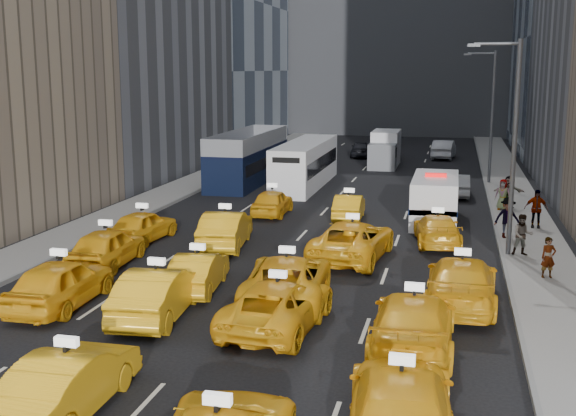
% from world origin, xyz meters
% --- Properties ---
extents(ground, '(160.00, 160.00, 0.00)m').
position_xyz_m(ground, '(0.00, 0.00, 0.00)').
color(ground, black).
rests_on(ground, ground).
extents(sidewalk_west, '(3.00, 90.00, 0.15)m').
position_xyz_m(sidewalk_west, '(-10.50, 25.00, 0.07)').
color(sidewalk_west, gray).
rests_on(sidewalk_west, ground).
extents(sidewalk_east, '(3.00, 90.00, 0.15)m').
position_xyz_m(sidewalk_east, '(10.50, 25.00, 0.07)').
color(sidewalk_east, gray).
rests_on(sidewalk_east, ground).
extents(curb_west, '(0.15, 90.00, 0.18)m').
position_xyz_m(curb_west, '(-9.05, 25.00, 0.09)').
color(curb_west, slate).
rests_on(curb_west, ground).
extents(curb_east, '(0.15, 90.00, 0.18)m').
position_xyz_m(curb_east, '(9.05, 25.00, 0.09)').
color(curb_east, slate).
rests_on(curb_east, ground).
extents(streetlight_near, '(2.15, 0.22, 9.00)m').
position_xyz_m(streetlight_near, '(9.18, 12.00, 4.92)').
color(streetlight_near, '#595B60').
rests_on(streetlight_near, ground).
extents(streetlight_far, '(2.15, 0.22, 9.00)m').
position_xyz_m(streetlight_far, '(9.18, 32.00, 4.92)').
color(streetlight_far, '#595B60').
rests_on(streetlight_far, ground).
extents(taxi_1, '(1.61, 4.57, 1.50)m').
position_xyz_m(taxi_1, '(-1.51, -4.80, 0.75)').
color(taxi_1, '#FFB315').
rests_on(taxi_1, ground).
extents(taxi_3, '(2.67, 5.72, 1.62)m').
position_xyz_m(taxi_3, '(6.04, -4.38, 0.81)').
color(taxi_3, '#FFB315').
rests_on(taxi_3, ground).
extents(taxi_4, '(2.07, 4.89, 1.65)m').
position_xyz_m(taxi_4, '(-5.67, 1.96, 0.83)').
color(taxi_4, '#FFB315').
rests_on(taxi_4, ground).
extents(taxi_5, '(2.13, 5.06, 1.63)m').
position_xyz_m(taxi_5, '(-2.10, 1.71, 0.81)').
color(taxi_5, '#FFB315').
rests_on(taxi_5, ground).
extents(taxi_6, '(2.90, 5.54, 1.49)m').
position_xyz_m(taxi_6, '(1.86, 1.67, 0.74)').
color(taxi_6, '#FFB315').
rests_on(taxi_6, ground).
extents(taxi_7, '(2.30, 5.65, 1.64)m').
position_xyz_m(taxi_7, '(6.00, 0.79, 0.82)').
color(taxi_7, '#FFB315').
rests_on(taxi_7, ground).
extents(taxi_8, '(2.05, 4.68, 1.57)m').
position_xyz_m(taxi_8, '(-6.52, 6.92, 0.78)').
color(taxi_8, '#FFB315').
rests_on(taxi_8, ground).
extents(taxi_9, '(1.94, 4.34, 1.38)m').
position_xyz_m(taxi_9, '(-1.84, 4.73, 0.69)').
color(taxi_9, '#FFB315').
rests_on(taxi_9, ground).
extents(taxi_10, '(3.29, 6.09, 1.62)m').
position_xyz_m(taxi_10, '(1.57, 4.12, 0.81)').
color(taxi_10, '#FFB315').
rests_on(taxi_10, ground).
extents(taxi_11, '(2.45, 5.73, 1.65)m').
position_xyz_m(taxi_11, '(7.33, 5.08, 0.82)').
color(taxi_11, '#FFB315').
rests_on(taxi_11, ground).
extents(taxi_12, '(2.13, 4.40, 1.45)m').
position_xyz_m(taxi_12, '(-6.89, 11.20, 0.73)').
color(taxi_12, '#FFB315').
rests_on(taxi_12, ground).
extents(taxi_13, '(2.37, 5.13, 1.63)m').
position_xyz_m(taxi_13, '(-2.85, 11.03, 0.82)').
color(taxi_13, '#FFB315').
rests_on(taxi_13, ground).
extents(taxi_14, '(3.27, 6.03, 1.61)m').
position_xyz_m(taxi_14, '(2.93, 10.24, 0.80)').
color(taxi_14, '#FFB315').
rests_on(taxi_14, ground).
extents(taxi_15, '(2.45, 4.88, 1.36)m').
position_xyz_m(taxi_15, '(6.32, 13.66, 0.68)').
color(taxi_15, '#FFB315').
rests_on(taxi_15, ground).
extents(taxi_16, '(1.74, 4.19, 1.42)m').
position_xyz_m(taxi_16, '(-2.58, 18.40, 0.71)').
color(taxi_16, '#FFB315').
rests_on(taxi_16, ground).
extents(taxi_17, '(1.61, 4.11, 1.33)m').
position_xyz_m(taxi_17, '(1.64, 18.20, 0.67)').
color(taxi_17, '#FFB315').
rests_on(taxi_17, ground).
extents(nypd_van, '(2.66, 6.05, 2.54)m').
position_xyz_m(nypd_van, '(6.04, 18.56, 1.15)').
color(nypd_van, white).
rests_on(nypd_van, ground).
extents(double_decker, '(3.82, 12.17, 3.48)m').
position_xyz_m(double_decker, '(-7.04, 29.24, 1.73)').
color(double_decker, black).
rests_on(double_decker, ground).
extents(city_bus, '(2.77, 11.61, 2.98)m').
position_xyz_m(city_bus, '(-2.84, 28.48, 1.48)').
color(city_bus, white).
rests_on(city_bus, ground).
extents(box_truck, '(2.86, 6.40, 2.83)m').
position_xyz_m(box_truck, '(1.43, 39.69, 1.38)').
color(box_truck, white).
rests_on(box_truck, ground).
extents(misc_car_0, '(1.54, 4.27, 1.40)m').
position_xyz_m(misc_car_0, '(7.17, 26.59, 0.70)').
color(misc_car_0, '#A4A7AB').
rests_on(misc_car_0, ground).
extents(misc_car_1, '(2.84, 5.39, 1.45)m').
position_xyz_m(misc_car_1, '(-7.11, 40.75, 0.72)').
color(misc_car_1, black).
rests_on(misc_car_1, ground).
extents(misc_car_2, '(2.42, 5.45, 1.56)m').
position_xyz_m(misc_car_2, '(1.27, 44.09, 0.78)').
color(misc_car_2, slate).
rests_on(misc_car_2, ground).
extents(misc_car_3, '(2.06, 4.40, 1.46)m').
position_xyz_m(misc_car_3, '(-1.27, 45.39, 0.73)').
color(misc_car_3, black).
rests_on(misc_car_3, ground).
extents(misc_car_4, '(2.14, 5.10, 1.64)m').
position_xyz_m(misc_car_4, '(6.00, 45.98, 0.82)').
color(misc_car_4, '#A4A6AB').
rests_on(misc_car_4, ground).
extents(pedestrian_0, '(0.65, 0.52, 1.54)m').
position_xyz_m(pedestrian_0, '(10.49, 8.68, 0.92)').
color(pedestrian_0, gray).
rests_on(pedestrian_0, sidewalk_east).
extents(pedestrian_1, '(0.89, 0.55, 1.74)m').
position_xyz_m(pedestrian_1, '(9.84, 11.89, 1.02)').
color(pedestrian_1, gray).
rests_on(pedestrian_1, sidewalk_east).
extents(pedestrian_2, '(1.31, 0.81, 1.89)m').
position_xyz_m(pedestrian_2, '(9.42, 15.04, 1.09)').
color(pedestrian_2, gray).
rests_on(pedestrian_2, sidewalk_east).
extents(pedestrian_3, '(1.13, 0.57, 1.89)m').
position_xyz_m(pedestrian_3, '(10.93, 17.62, 1.09)').
color(pedestrian_3, gray).
rests_on(pedestrian_3, sidewalk_east).
extents(pedestrian_4, '(0.93, 0.66, 1.71)m').
position_xyz_m(pedestrian_4, '(9.62, 21.97, 1.00)').
color(pedestrian_4, gray).
rests_on(pedestrian_4, sidewalk_east).
extents(pedestrian_5, '(1.68, 0.56, 1.78)m').
position_xyz_m(pedestrian_5, '(9.97, 22.72, 1.04)').
color(pedestrian_5, gray).
rests_on(pedestrian_5, sidewalk_east).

